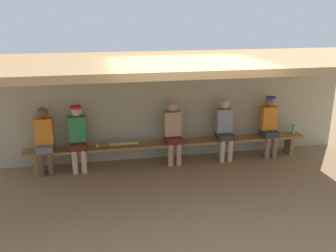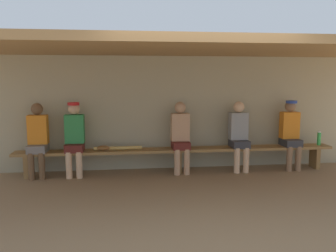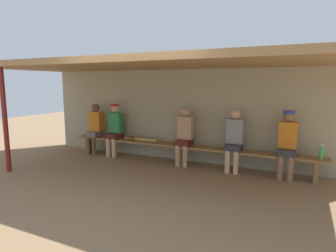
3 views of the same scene
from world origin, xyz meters
TOP-DOWN VIEW (x-y plane):
  - ground_plane at (0.00, 0.00)m, footprint 24.00×24.00m
  - back_wall at (0.00, 2.00)m, footprint 8.00×0.20m
  - dugout_roof at (0.00, 0.70)m, footprint 8.00×2.80m
  - support_post at (-3.16, -0.55)m, footprint 0.10×0.10m
  - bench at (0.00, 1.55)m, footprint 6.00×0.36m
  - player_leftmost at (0.04, 1.55)m, footprint 0.34×0.42m
  - player_shirtless_tan at (1.18, 1.55)m, footprint 0.34×0.42m
  - player_in_red at (-1.91, 1.55)m, footprint 0.34×0.42m
  - player_with_sunglasses at (2.22, 1.55)m, footprint 0.34×0.42m
  - player_in_blue at (-2.55, 1.55)m, footprint 0.34×0.42m
  - water_bottle_blue at (2.82, 1.55)m, footprint 0.07×0.07m
  - baseball_glove_tan at (-1.40, 1.53)m, footprint 0.26×0.20m
  - baseball_bat at (-1.13, 1.55)m, footprint 0.88×0.09m

SIDE VIEW (x-z plane):
  - ground_plane at x=0.00m, z-range 0.00..0.00m
  - bench at x=0.00m, z-range 0.16..0.62m
  - baseball_bat at x=-1.13m, z-range 0.46..0.53m
  - baseball_glove_tan at x=-1.40m, z-range 0.46..0.55m
  - water_bottle_blue at x=2.82m, z-range 0.45..0.73m
  - player_leftmost at x=0.04m, z-range 0.06..1.40m
  - player_shirtless_tan at x=1.18m, z-range 0.06..1.40m
  - player_in_blue at x=-2.55m, z-range 0.06..1.40m
  - player_in_red at x=-1.91m, z-range 0.07..1.42m
  - player_with_sunglasses at x=2.22m, z-range 0.07..1.42m
  - back_wall at x=0.00m, z-range 0.00..2.20m
  - support_post at x=-3.16m, z-range 0.00..2.20m
  - dugout_roof at x=0.00m, z-range 2.20..2.32m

